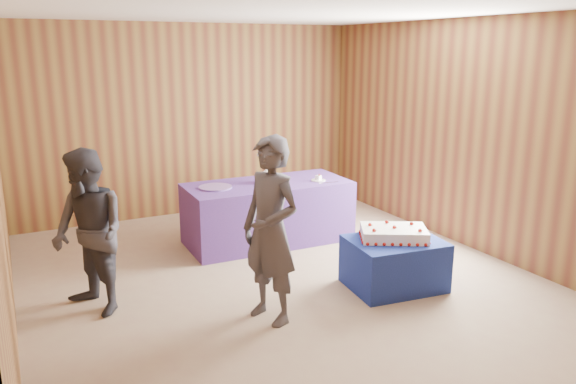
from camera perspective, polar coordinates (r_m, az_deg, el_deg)
ground at (r=5.84m, az=-0.24°, el=-9.33°), size 6.00×6.00×0.00m
room_shell at (r=5.37m, az=-0.26°, el=8.56°), size 5.04×6.04×2.72m
cake_table at (r=5.79m, az=10.73°, el=-7.14°), size 0.97×0.80×0.50m
serving_table at (r=6.97m, az=-2.06°, el=-2.08°), size 2.02×0.95×0.75m
sheet_cake at (r=5.71m, az=10.69°, el=-4.15°), size 0.80×0.72×0.16m
vase at (r=6.86m, az=-2.13°, el=1.78°), size 0.22×0.22×0.21m
flower_spray at (r=6.80m, az=-2.15°, el=3.92°), size 0.24×0.24×0.19m
platter at (r=6.67m, az=-7.39°, el=0.48°), size 0.51×0.51×0.02m
plate at (r=6.99m, az=3.11°, el=1.19°), size 0.20×0.20×0.01m
cake_slice at (r=6.98m, az=3.11°, el=1.48°), size 0.08×0.08×0.08m
knife at (r=6.90m, az=4.15°, el=0.96°), size 0.26×0.05×0.00m
guest_left at (r=4.84m, az=-1.77°, el=-3.95°), size 0.58×0.70×1.65m
guest_right at (r=5.30m, az=-19.56°, el=-3.96°), size 0.82×0.90×1.51m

